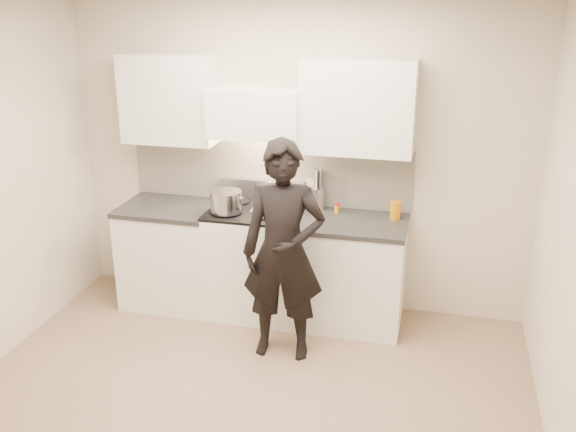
{
  "coord_description": "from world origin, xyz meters",
  "views": [
    {
      "loc": [
        1.2,
        -3.47,
        2.75
      ],
      "look_at": [
        0.09,
        1.05,
        1.06
      ],
      "focal_mm": 40.0,
      "sensor_mm": 36.0,
      "label": 1
    }
  ],
  "objects_px": {
    "wok": "(278,194)",
    "counter_right": "(349,272)",
    "person": "(284,252)",
    "utensil_crock": "(318,196)",
    "stove": "(255,261)"
  },
  "relations": [
    {
      "from": "utensil_crock",
      "to": "person",
      "type": "height_order",
      "value": "person"
    },
    {
      "from": "utensil_crock",
      "to": "person",
      "type": "bearing_deg",
      "value": -95.91
    },
    {
      "from": "utensil_crock",
      "to": "counter_right",
      "type": "bearing_deg",
      "value": -36.81
    },
    {
      "from": "wok",
      "to": "utensil_crock",
      "type": "relative_size",
      "value": 1.26
    },
    {
      "from": "wok",
      "to": "utensil_crock",
      "type": "xyz_separation_m",
      "value": [
        0.33,
        0.1,
        -0.03
      ]
    },
    {
      "from": "stove",
      "to": "utensil_crock",
      "type": "distance_m",
      "value": 0.78
    },
    {
      "from": "stove",
      "to": "wok",
      "type": "height_order",
      "value": "wok"
    },
    {
      "from": "counter_right",
      "to": "utensil_crock",
      "type": "xyz_separation_m",
      "value": [
        -0.33,
        0.24,
        0.56
      ]
    },
    {
      "from": "wok",
      "to": "counter_right",
      "type": "bearing_deg",
      "value": -12.39
    },
    {
      "from": "stove",
      "to": "person",
      "type": "bearing_deg",
      "value": -56.13
    },
    {
      "from": "counter_right",
      "to": "utensil_crock",
      "type": "bearing_deg",
      "value": 143.19
    },
    {
      "from": "wok",
      "to": "stove",
      "type": "bearing_deg",
      "value": -140.05
    },
    {
      "from": "stove",
      "to": "wok",
      "type": "distance_m",
      "value": 0.62
    },
    {
      "from": "wok",
      "to": "person",
      "type": "relative_size",
      "value": 0.25
    },
    {
      "from": "wok",
      "to": "person",
      "type": "distance_m",
      "value": 0.82
    }
  ]
}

